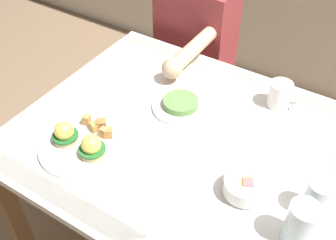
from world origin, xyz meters
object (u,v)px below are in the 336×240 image
object	(u,v)px
eggs_benedict_plate	(81,143)
coffee_mug	(280,94)
side_plate	(181,105)
dining_table	(198,165)
diner_person	(193,48)
water_glass_far	(300,226)
fruit_bowl	(245,187)
water_glass_near	(317,199)

from	to	relation	value
eggs_benedict_plate	coffee_mug	distance (m)	0.70
coffee_mug	side_plate	bearing A→B (deg)	-145.26
dining_table	diner_person	distance (m)	0.70
eggs_benedict_plate	diner_person	size ratio (longest dim) A/B	0.24
water_glass_far	coffee_mug	bearing A→B (deg)	115.77
dining_table	water_glass_far	distance (m)	0.45
side_plate	fruit_bowl	bearing A→B (deg)	-33.19
dining_table	water_glass_far	size ratio (longest dim) A/B	9.00
water_glass_far	side_plate	world-z (taller)	water_glass_far
eggs_benedict_plate	water_glass_far	bearing A→B (deg)	3.96
water_glass_near	diner_person	world-z (taller)	diner_person
dining_table	water_glass_far	bearing A→B (deg)	-24.61
water_glass_near	diner_person	distance (m)	1.01
water_glass_near	eggs_benedict_plate	bearing A→B (deg)	-167.12
coffee_mug	fruit_bowl	bearing A→B (deg)	-81.94
dining_table	water_glass_near	world-z (taller)	water_glass_near
diner_person	side_plate	bearing A→B (deg)	-65.29
side_plate	coffee_mug	bearing A→B (deg)	34.74
water_glass_near	water_glass_far	world-z (taller)	water_glass_far
diner_person	water_glass_far	bearing A→B (deg)	-46.16
fruit_bowl	water_glass_near	world-z (taller)	water_glass_near
fruit_bowl	water_glass_far	distance (m)	0.19
dining_table	coffee_mug	size ratio (longest dim) A/B	10.79
coffee_mug	side_plate	xyz separation A→B (m)	(-0.28, -0.20, -0.04)
water_glass_far	diner_person	bearing A→B (deg)	133.84
eggs_benedict_plate	water_glass_near	distance (m)	0.71
coffee_mug	diner_person	world-z (taller)	diner_person
fruit_bowl	water_glass_far	size ratio (longest dim) A/B	0.90
eggs_benedict_plate	water_glass_near	world-z (taller)	water_glass_near
eggs_benedict_plate	coffee_mug	xyz separation A→B (m)	(0.45, 0.53, 0.03)
fruit_bowl	diner_person	bearing A→B (deg)	128.62
dining_table	side_plate	xyz separation A→B (m)	(-0.14, 0.11, 0.12)
eggs_benedict_plate	coffee_mug	world-z (taller)	coffee_mug
fruit_bowl	water_glass_near	distance (m)	0.19
water_glass_far	diner_person	distance (m)	1.08
eggs_benedict_plate	side_plate	world-z (taller)	eggs_benedict_plate
dining_table	fruit_bowl	world-z (taller)	fruit_bowl
dining_table	side_plate	distance (m)	0.22
dining_table	diner_person	world-z (taller)	diner_person
dining_table	coffee_mug	bearing A→B (deg)	65.50
eggs_benedict_plate	diner_person	world-z (taller)	diner_person
fruit_bowl	diner_person	distance (m)	0.92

